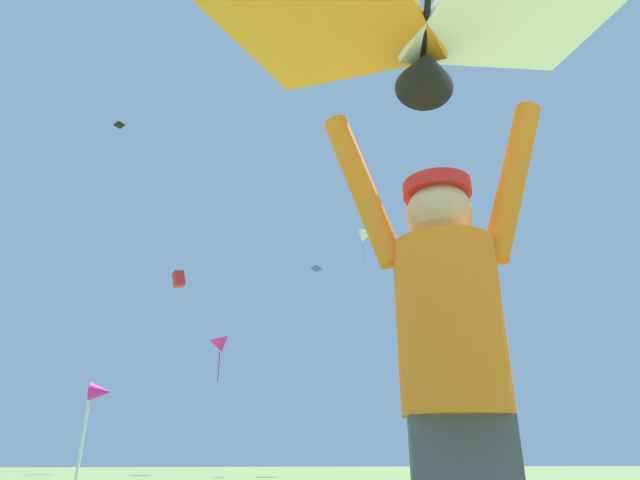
% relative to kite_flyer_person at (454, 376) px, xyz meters
% --- Properties ---
extents(kite_flyer_person, '(0.80, 0.42, 1.92)m').
position_rel_kite_flyer_person_xyz_m(kite_flyer_person, '(0.00, 0.00, 0.00)').
color(kite_flyer_person, '#424751').
rests_on(kite_flyer_person, ground).
extents(held_stunt_kite, '(1.76, 1.14, 0.40)m').
position_rel_kite_flyer_person_xyz_m(held_stunt_kite, '(-0.02, -0.07, 1.32)').
color(held_stunt_kite, black).
extents(distant_kite_magenta_mid_right, '(1.43, 1.47, 2.73)m').
position_rel_kite_flyer_person_xyz_m(distant_kite_magenta_mid_right, '(-1.62, 29.95, 5.96)').
color(distant_kite_magenta_mid_right, '#DB2393').
extents(distant_kite_red_high_right, '(1.05, 0.87, 1.19)m').
position_rel_kite_flyer_person_xyz_m(distant_kite_red_high_right, '(-4.88, 34.31, 11.28)').
color(distant_kite_red_high_right, red).
extents(distant_kite_blue_low_left, '(0.60, 0.61, 0.24)m').
position_rel_kite_flyer_person_xyz_m(distant_kite_blue_low_left, '(3.71, 27.59, 10.19)').
color(distant_kite_blue_low_left, blue).
extents(distant_kite_black_high_left, '(0.43, 0.44, 0.16)m').
position_rel_kite_flyer_person_xyz_m(distant_kite_black_high_left, '(-6.92, 21.24, 14.75)').
color(distant_kite_black_high_left, black).
extents(distant_kite_white_far_center, '(1.21, 1.27, 2.35)m').
position_rel_kite_flyer_person_xyz_m(distant_kite_white_far_center, '(7.05, 29.34, 13.17)').
color(distant_kite_white_far_center, white).
extents(marker_flag, '(0.30, 0.24, 1.67)m').
position_rel_kite_flyer_person_xyz_m(marker_flag, '(-2.49, 6.25, 0.51)').
color(marker_flag, silver).
rests_on(marker_flag, ground).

